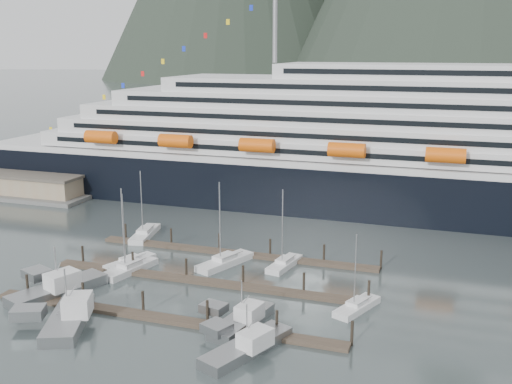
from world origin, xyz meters
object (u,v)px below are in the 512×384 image
cruise_ship (462,156)px  sailboat_b (130,262)px  sailboat_h (357,307)px  trawler_b (67,318)px  trawler_a (57,288)px  trawler_d (241,319)px  sailboat_f (284,264)px  sailboat_a (130,269)px  sailboat_e (145,234)px  sailboat_c (225,262)px  warehouse (12,181)px  trawler_c (246,345)px

cruise_ship → sailboat_b: (-48.77, -48.77, -11.64)m
sailboat_h → trawler_b: (-33.15, -15.90, 0.60)m
trawler_a → trawler_d: (27.55, -0.92, -0.11)m
sailboat_b → sailboat_h: sailboat_b is taller
sailboat_b → trawler_a: sailboat_b is taller
sailboat_f → trawler_d: (0.62, -21.40, 0.44)m
sailboat_a → sailboat_h: bearing=-80.5°
sailboat_a → sailboat_f: 23.84m
sailboat_e → trawler_d: (28.95, -28.20, 0.43)m
sailboat_c → trawler_d: bearing=-131.6°
warehouse → trawler_b: (56.84, -57.06, -1.25)m
sailboat_b → sailboat_f: size_ratio=0.93×
cruise_ship → trawler_d: 68.84m
warehouse → sailboat_b: (53.25, -35.83, -1.85)m
warehouse → sailboat_b: 64.21m
sailboat_a → trawler_c: (25.19, -17.67, 0.40)m
sailboat_b → sailboat_e: bearing=40.7°
trawler_a → trawler_b: trawler_b is taller
cruise_ship → trawler_b: (-45.18, -70.00, -11.04)m
cruise_ship → sailboat_f: size_ratio=16.10×
sailboat_e → cruise_ship: bearing=-68.0°
sailboat_h → sailboat_b: bearing=103.7°
sailboat_f → trawler_a: (-26.93, -20.47, 0.54)m
trawler_a → trawler_d: bearing=-70.0°
warehouse → sailboat_h: 98.98m
sailboat_e → warehouse: bearing=54.3°
sailboat_f → trawler_d: size_ratio=1.15×
trawler_b → cruise_ship: bearing=-55.4°
warehouse → sailboat_f: 81.88m
sailboat_e → trawler_d: size_ratio=1.13×
cruise_ship → sailboat_f: bearing=-121.3°
cruise_ship → sailboat_f: 50.32m
sailboat_h → trawler_b: size_ratio=0.84×
sailboat_b → sailboat_c: 15.01m
cruise_ship → warehouse: 103.31m
trawler_b → trawler_c: 23.16m
sailboat_a → trawler_b: 18.61m
sailboat_b → trawler_b: bearing=-149.7°
trawler_c → warehouse: bearing=77.6°
trawler_a → sailboat_b: bearing=7.0°
sailboat_c → sailboat_e: size_ratio=1.10×
cruise_ship → sailboat_h: (-12.03, -54.10, -11.64)m
sailboat_b → trawler_a: bearing=-174.2°
cruise_ship → sailboat_c: size_ratio=14.85×
trawler_b → trawler_c: size_ratio=1.02×
trawler_c → trawler_d: bearing=47.7°
sailboat_b → sailboat_h: 37.13m
trawler_b → trawler_d: bearing=-94.2°
warehouse → trawler_a: (49.66, -49.36, -1.29)m
sailboat_c → sailboat_b: bearing=129.8°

